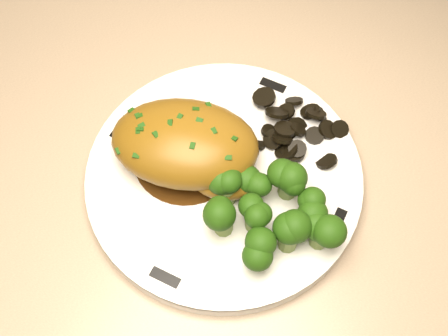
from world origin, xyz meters
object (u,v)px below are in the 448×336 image
at_px(counter, 69,210).
at_px(chicken_breast, 189,147).
at_px(plate, 224,177).
at_px(broccoli_florets, 271,212).

relative_size(counter, chicken_breast, 13.10).
xyz_separation_m(counter, plate, (0.34, -0.04, 0.47)).
bearing_deg(plate, counter, 173.17).
bearing_deg(broccoli_florets, counter, 170.04).
height_order(plate, chicken_breast, chicken_breast).
bearing_deg(chicken_breast, broccoli_florets, -32.01).
distance_m(plate, broccoli_florets, 0.07).
bearing_deg(chicken_breast, counter, 156.45).
relative_size(counter, broccoli_florets, 18.03).
relative_size(chicken_breast, broccoli_florets, 1.38).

